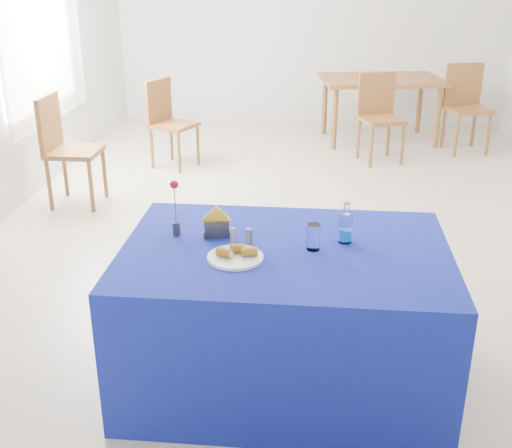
{
  "coord_description": "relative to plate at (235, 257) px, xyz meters",
  "views": [
    {
      "loc": [
        0.14,
        -5.05,
        2.07
      ],
      "look_at": [
        -0.13,
        -2.31,
        0.92
      ],
      "focal_mm": 45.0,
      "sensor_mm": 36.0,
      "label": 1
    }
  ],
  "objects": [
    {
      "name": "floor",
      "position": [
        0.22,
        2.36,
        -0.77
      ],
      "size": [
        7.0,
        7.0,
        0.0
      ],
      "primitive_type": "plane",
      "color": "#C1B3A0",
      "rests_on": "ground"
    },
    {
      "name": "room_shell",
      "position": [
        0.22,
        2.36,
        0.98
      ],
      "size": [
        7.0,
        7.0,
        7.0
      ],
      "color": "silver",
      "rests_on": "ground"
    },
    {
      "name": "window_pane",
      "position": [
        -2.25,
        3.16,
        0.78
      ],
      "size": [
        0.04,
        1.5,
        1.6
      ],
      "primitive_type": "cube",
      "color": "white",
      "rests_on": "room_shell"
    },
    {
      "name": "curtain",
      "position": [
        -2.18,
        3.16,
        0.78
      ],
      "size": [
        0.04,
        1.75,
        1.85
      ],
      "primitive_type": "cube",
      "color": "white",
      "rests_on": "room_shell"
    },
    {
      "name": "plate",
      "position": [
        0.0,
        0.0,
        0.0
      ],
      "size": [
        0.27,
        0.27,
        0.01
      ],
      "primitive_type": "cylinder",
      "color": "white",
      "rests_on": "blue_table"
    },
    {
      "name": "drinking_glass",
      "position": [
        0.36,
        0.14,
        0.06
      ],
      "size": [
        0.07,
        0.07,
        0.13
      ],
      "primitive_type": "cylinder",
      "color": "white",
      "rests_on": "blue_table"
    },
    {
      "name": "salt_shaker",
      "position": [
        -0.03,
        0.17,
        0.04
      ],
      "size": [
        0.03,
        0.03,
        0.08
      ],
      "primitive_type": "cylinder",
      "color": "gray",
      "rests_on": "blue_table"
    },
    {
      "name": "pepper_shaker",
      "position": [
        0.05,
        0.17,
        0.04
      ],
      "size": [
        0.03,
        0.03,
        0.08
      ],
      "primitive_type": "cylinder",
      "color": "slate",
      "rests_on": "blue_table"
    },
    {
      "name": "blue_table",
      "position": [
        0.23,
        0.14,
        -0.39
      ],
      "size": [
        1.6,
        1.1,
        0.76
      ],
      "color": "#102595",
      "rests_on": "floor"
    },
    {
      "name": "water_bottle",
      "position": [
        0.52,
        0.25,
        0.06
      ],
      "size": [
        0.07,
        0.07,
        0.21
      ],
      "color": "silver",
      "rests_on": "blue_table"
    },
    {
      "name": "napkin_holder",
      "position": [
        -0.13,
        0.25,
        0.04
      ],
      "size": [
        0.15,
        0.08,
        0.17
      ],
      "color": "#323237",
      "rests_on": "blue_table"
    },
    {
      "name": "rose_vase",
      "position": [
        -0.33,
        0.25,
        0.13
      ],
      "size": [
        0.04,
        0.04,
        0.29
      ],
      "color": "#25252A",
      "rests_on": "blue_table"
    },
    {
      "name": "oak_table",
      "position": [
        1.08,
        5.02,
        -0.09
      ],
      "size": [
        1.5,
        1.1,
        0.76
      ],
      "color": "#95552B",
      "rests_on": "floor"
    },
    {
      "name": "chair_bg_left",
      "position": [
        1.01,
        4.22,
        -0.23
      ],
      "size": [
        0.53,
        0.53,
        0.93
      ],
      "rotation": [
        0.0,
        0.0,
        0.33
      ],
      "color": "brown",
      "rests_on": "floor"
    },
    {
      "name": "chair_bg_right",
      "position": [
        2.01,
        4.72,
        -0.21
      ],
      "size": [
        0.52,
        0.52,
        0.97
      ],
      "rotation": [
        0.0,
        0.0,
        0.23
      ],
      "color": "brown",
      "rests_on": "floor"
    },
    {
      "name": "chair_win_a",
      "position": [
        -1.85,
        2.57,
        -0.2
      ],
      "size": [
        0.44,
        0.44,
        0.98
      ],
      "rotation": [
        0.0,
        0.0,
        1.58
      ],
      "color": "brown",
      "rests_on": "floor"
    },
    {
      "name": "chair_win_b",
      "position": [
        -1.21,
        3.77,
        -0.24
      ],
      "size": [
        0.53,
        0.53,
        0.91
      ],
      "rotation": [
        0.0,
        0.0,
        1.17
      ],
      "color": "brown",
      "rests_on": "floor"
    },
    {
      "name": "banana_pieces",
      "position": [
        0.01,
        0.01,
        0.03
      ],
      "size": [
        0.2,
        0.11,
        0.04
      ],
      "color": "gold",
      "rests_on": "plate"
    }
  ]
}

